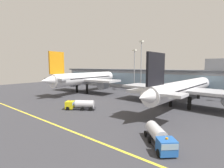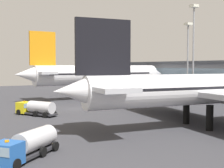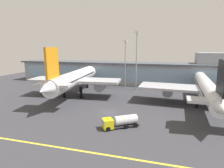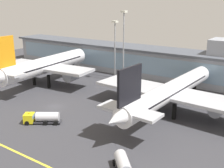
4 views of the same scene
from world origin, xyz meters
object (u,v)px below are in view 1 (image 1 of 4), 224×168
object	(u,v)px
airliner_near_left	(86,79)
apron_light_mast_centre	(141,59)
baggage_tug_near	(159,137)
apron_light_mast_west	(134,64)
fuel_tanker_truck	(79,105)
airliner_near_right	(184,88)

from	to	relation	value
airliner_near_left	apron_light_mast_centre	world-z (taller)	apron_light_mast_centre
baggage_tug_near	apron_light_mast_west	xyz separation A→B (m)	(-36.75, 51.88, 13.05)
fuel_tanker_truck	airliner_near_left	bearing A→B (deg)	-79.50
baggage_tug_near	apron_light_mast_centre	xyz separation A→B (m)	(-31.14, 49.08, 15.15)
apron_light_mast_west	apron_light_mast_centre	world-z (taller)	apron_light_mast_centre
airliner_near_left	apron_light_mast_west	distance (m)	27.10
airliner_near_left	apron_light_mast_centre	size ratio (longest dim) A/B	1.92
apron_light_mast_centre	airliner_near_right	bearing A→B (deg)	-34.65
apron_light_mast_west	airliner_near_left	bearing A→B (deg)	-126.75
airliner_near_right	apron_light_mast_centre	world-z (taller)	apron_light_mast_centre
apron_light_mast_west	apron_light_mast_centre	xyz separation A→B (m)	(5.62, -2.80, 2.10)
airliner_near_left	fuel_tanker_truck	distance (m)	34.26
fuel_tanker_truck	apron_light_mast_west	world-z (taller)	apron_light_mast_west
airliner_near_left	fuel_tanker_truck	world-z (taller)	airliner_near_left
baggage_tug_near	apron_light_mast_west	size ratio (longest dim) A/B	0.37
airliner_near_left	fuel_tanker_truck	size ratio (longest dim) A/B	5.61
airliner_near_right	baggage_tug_near	size ratio (longest dim) A/B	6.46
airliner_near_right	baggage_tug_near	bearing A→B (deg)	-167.27
baggage_tug_near	fuel_tanker_truck	bearing A→B (deg)	-146.94
airliner_near_left	baggage_tug_near	bearing A→B (deg)	-126.09
apron_light_mast_centre	airliner_near_left	bearing A→B (deg)	-139.58
airliner_near_right	apron_light_mast_west	bearing A→B (deg)	59.93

